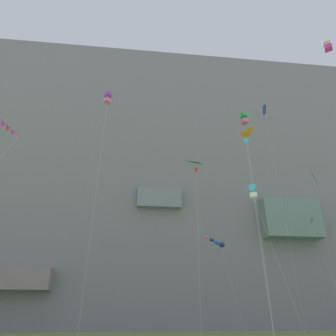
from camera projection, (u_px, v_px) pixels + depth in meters
The scene contains 11 objects.
cliff_face at pixel (157, 178), 83.85m from camera, with size 180.00×24.65×75.26m.
kite_windsock_upper_right at pixel (217, 243), 48.43m from camera, with size 5.22×4.82×13.96m.
kite_diamond_near_cliff at pixel (315, 182), 52.04m from camera, with size 3.14×2.89×25.58m.
kite_box_low_left at pixel (253, 192), 27.36m from camera, with size 2.49×2.11×13.67m.
kite_delta_mid_left at pixel (241, 141), 24.18m from camera, with size 2.08×5.29×15.97m.
kite_banner_mid_right at pixel (315, 231), 45.25m from camera, with size 2.26×7.46×16.30m.
kite_box_high_right at pixel (244, 119), 49.84m from camera, with size 2.72×5.70×33.48m.
kite_delta_upper_left at pixel (199, 169), 32.14m from camera, with size 2.51×4.77×17.52m.
kite_box_low_center at pixel (108, 99), 35.85m from camera, with size 1.21×6.50×27.15m.
kite_diamond_high_left at pixel (265, 113), 51.06m from camera, with size 1.73×3.33×36.08m.
kite_box_high_center at pixel (328, 46), 33.05m from camera, with size 1.03×4.84×30.65m.
Camera 1 is at (-4.84, -8.79, 2.87)m, focal length 31.73 mm.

